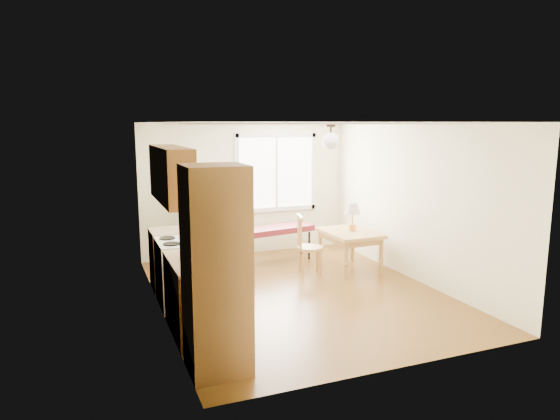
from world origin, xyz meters
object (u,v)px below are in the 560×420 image
bench (277,230)px  refrigerator (209,219)px  chair (305,241)px  dining_table (350,237)px

bench → refrigerator: bearing=157.8°
chair → dining_table: bearing=12.5°
dining_table → chair: 0.83m
refrigerator → chair: refrigerator is taller
refrigerator → chair: bearing=-44.7°
bench → dining_table: bearing=-57.5°
refrigerator → chair: size_ratio=1.61×
dining_table → refrigerator: bearing=148.0°
bench → dining_table: (0.94, -1.03, 0.01)m
dining_table → chair: (-0.83, 0.03, -0.00)m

